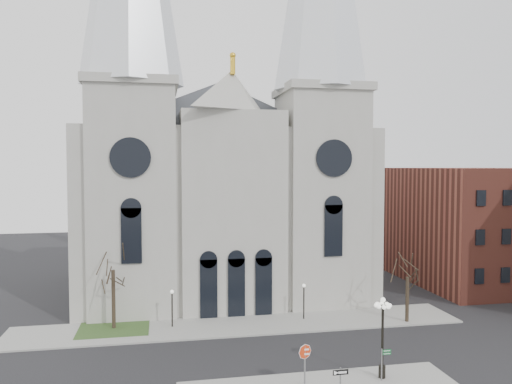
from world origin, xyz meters
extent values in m
plane|color=black|center=(0.00, 0.00, 0.00)|extent=(160.00, 160.00, 0.00)
cube|color=gray|center=(0.00, 11.00, 0.07)|extent=(40.00, 6.00, 0.14)
cube|color=#2D471E|center=(-11.00, 12.00, 0.09)|extent=(6.00, 5.00, 0.18)
cube|color=#9F9E94|center=(0.00, 26.00, 9.00)|extent=(30.00, 24.00, 18.00)
pyramid|color=#2D3035|center=(0.00, 26.00, 24.00)|extent=(33.00, 26.40, 6.00)
cube|color=#9F9E94|center=(-9.50, 17.50, 11.00)|extent=(8.00, 8.00, 22.00)
cylinder|color=black|center=(-9.50, 13.45, 15.00)|extent=(3.60, 0.30, 3.60)
cube|color=#9F9E94|center=(9.50, 17.50, 11.00)|extent=(8.00, 8.00, 22.00)
cylinder|color=black|center=(9.50, 13.45, 15.00)|extent=(3.60, 0.30, 3.60)
cube|color=#9F9E94|center=(0.00, 16.00, 9.75)|extent=(10.00, 5.00, 19.50)
pyramid|color=#9F9E94|center=(0.00, 16.00, 21.50)|extent=(11.00, 5.00, 4.00)
cube|color=brown|center=(30.00, 22.00, 7.00)|extent=(14.00, 18.00, 14.00)
cylinder|color=black|center=(-11.00, 12.00, 2.62)|extent=(0.32, 0.32, 5.25)
cylinder|color=black|center=(15.00, 9.00, 2.10)|extent=(0.32, 0.32, 4.20)
cylinder|color=black|center=(-6.00, 11.50, 1.64)|extent=(0.12, 0.12, 3.00)
sphere|color=white|center=(-6.00, 11.50, 3.24)|extent=(0.32, 0.32, 0.32)
cylinder|color=black|center=(6.00, 11.50, 1.64)|extent=(0.12, 0.12, 3.00)
sphere|color=white|center=(6.00, 11.50, 3.24)|extent=(0.32, 0.32, 0.32)
cylinder|color=slate|center=(2.09, -2.09, 1.46)|extent=(0.10, 0.10, 2.64)
cylinder|color=red|center=(2.09, -2.09, 2.38)|extent=(0.92, 0.06, 0.92)
cylinder|color=white|center=(2.09, -2.09, 2.38)|extent=(0.99, 0.05, 0.99)
cube|color=white|center=(2.09, -2.09, 2.53)|extent=(0.51, 0.03, 0.11)
cube|color=white|center=(2.09, -2.09, 2.23)|extent=(0.58, 0.03, 0.11)
cylinder|color=black|center=(7.50, -1.87, 2.53)|extent=(0.17, 0.17, 4.78)
cylinder|color=black|center=(7.50, -1.87, 0.56)|extent=(0.46, 0.46, 0.83)
sphere|color=white|center=(7.50, -1.87, 5.39)|extent=(0.33, 0.33, 0.33)
cube|color=black|center=(3.45, -4.88, 2.08)|extent=(0.97, 0.06, 0.32)
cylinder|color=slate|center=(7.28, -2.28, 1.20)|extent=(0.09, 0.09, 2.13)
cube|color=#0D5C26|center=(7.62, -2.27, 2.12)|extent=(0.60, 0.04, 0.14)
cube|color=#0D5C26|center=(7.62, -2.27, 1.93)|extent=(0.60, 0.04, 0.14)
camera|label=1|loc=(-6.87, -32.25, 14.25)|focal=35.00mm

